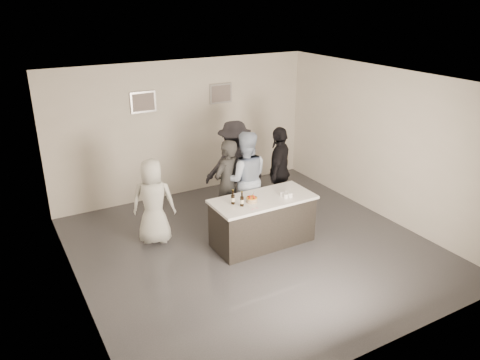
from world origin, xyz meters
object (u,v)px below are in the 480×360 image
at_px(beer_bottle_b, 242,199).
at_px(person_main_black, 227,185).
at_px(person_main_blue, 245,179).
at_px(person_guest_right, 279,171).
at_px(bar_counter, 263,221).
at_px(person_guest_back, 235,165).
at_px(cake, 252,200).
at_px(beer_bottle_a, 233,197).
at_px(person_guest_left, 153,202).

xyz_separation_m(beer_bottle_b, person_main_black, (0.24, 1.00, -0.14)).
xyz_separation_m(beer_bottle_b, person_main_blue, (0.61, 0.95, -0.08)).
bearing_deg(person_guest_right, beer_bottle_b, -7.32).
bearing_deg(person_main_black, person_main_blue, 148.69).
height_order(bar_counter, person_guest_back, person_guest_back).
height_order(cake, person_main_black, person_main_black).
relative_size(bar_counter, person_main_blue, 0.98).
bearing_deg(beer_bottle_a, person_guest_back, 60.28).
relative_size(person_main_black, person_guest_back, 0.93).
relative_size(person_main_blue, person_guest_left, 1.19).
height_order(beer_bottle_b, person_guest_back, person_guest_back).
xyz_separation_m(bar_counter, person_guest_back, (0.31, 1.62, 0.50)).
distance_m(person_main_black, person_guest_left, 1.44).
relative_size(person_main_black, person_main_blue, 0.93).
bearing_deg(person_guest_right, person_main_black, -40.23).
distance_m(person_guest_left, person_guest_right, 2.68).
bearing_deg(beer_bottle_a, person_main_blue, 48.71).
xyz_separation_m(person_guest_right, person_guest_back, (-0.68, 0.65, 0.03)).
relative_size(beer_bottle_b, person_guest_back, 0.14).
height_order(bar_counter, beer_bottle_a, beer_bottle_a).
xyz_separation_m(bar_counter, person_guest_right, (0.99, 0.96, 0.47)).
bearing_deg(cake, beer_bottle_b, -165.33).
bearing_deg(beer_bottle_b, bar_counter, 11.81).
relative_size(beer_bottle_b, person_guest_left, 0.16).
xyz_separation_m(person_main_blue, person_guest_left, (-1.80, 0.18, -0.15)).
relative_size(bar_counter, person_guest_right, 1.01).
height_order(beer_bottle_a, beer_bottle_b, same).
bearing_deg(person_guest_left, person_guest_right, -154.69).
relative_size(bar_counter, beer_bottle_b, 7.15).
xyz_separation_m(cake, person_guest_left, (-1.42, 1.08, -0.14)).
height_order(person_main_blue, person_guest_left, person_main_blue).
distance_m(beer_bottle_a, person_main_blue, 1.08).
distance_m(person_main_black, person_guest_right, 1.24).
bearing_deg(beer_bottle_a, person_guest_right, 30.17).
bearing_deg(bar_counter, person_main_blue, 81.72).
relative_size(cake, person_guest_back, 0.10).
distance_m(bar_counter, person_guest_right, 1.46).
bearing_deg(beer_bottle_b, cake, 14.67).
height_order(bar_counter, person_guest_right, person_guest_right).
relative_size(beer_bottle_b, person_guest_right, 0.14).
distance_m(person_guest_right, person_guest_back, 0.94).
bearing_deg(person_guest_right, beer_bottle_a, -12.81).
bearing_deg(person_guest_back, beer_bottle_a, 72.34).
xyz_separation_m(beer_bottle_a, beer_bottle_b, (0.10, -0.15, 0.00)).
bearing_deg(beer_bottle_b, person_main_black, 76.32).
relative_size(beer_bottle_a, person_guest_left, 0.16).
bearing_deg(person_main_black, person_guest_left, -28.85).
height_order(person_guest_left, person_guest_right, person_guest_right).
bearing_deg(beer_bottle_a, cake, -14.74).
distance_m(person_main_blue, person_guest_right, 0.88).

